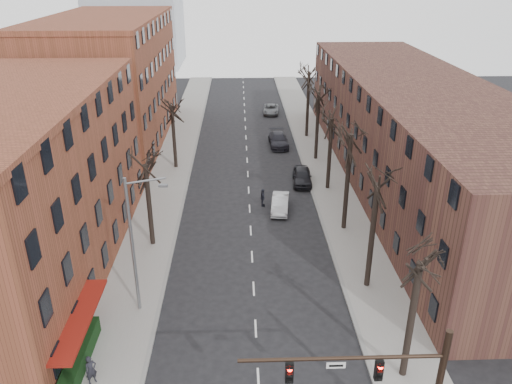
{
  "coord_description": "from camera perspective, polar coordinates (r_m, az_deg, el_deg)",
  "views": [
    {
      "loc": [
        -0.79,
        -15.58,
        19.74
      ],
      "look_at": [
        0.39,
        18.79,
        4.0
      ],
      "focal_mm": 35.0,
      "sensor_mm": 36.0,
      "label": 1
    }
  ],
  "objects": [
    {
      "name": "streetlight",
      "position": [
        30.17,
        -13.69,
        -5.4
      ],
      "size": [
        2.45,
        0.22,
        9.03
      ],
      "color": "slate",
      "rests_on": "ground"
    },
    {
      "name": "parked_car_far",
      "position": [
        73.11,
        1.72,
        9.44
      ],
      "size": [
        2.49,
        4.74,
        1.27
      ],
      "primitive_type": "imported",
      "rotation": [
        0.0,
        0.0,
        -0.08
      ],
      "color": "slate",
      "rests_on": "ground"
    },
    {
      "name": "tree_right_e",
      "position": [
        55.87,
        6.81,
        3.72
      ],
      "size": [
        5.2,
        5.2,
        10.8
      ],
      "primitive_type": null,
      "color": "black",
      "rests_on": "ground"
    },
    {
      "name": "sidewalk_left",
      "position": [
        54.75,
        -9.42,
        3.2
      ],
      "size": [
        4.0,
        90.0,
        0.15
      ],
      "primitive_type": "cube",
      "color": "gray",
      "rests_on": "ground"
    },
    {
      "name": "tree_left_b",
      "position": [
        53.8,
        -9.11,
        2.74
      ],
      "size": [
        5.2,
        5.2,
        9.5
      ],
      "primitive_type": null,
      "color": "black",
      "rests_on": "ground"
    },
    {
      "name": "tree_right_d",
      "position": [
        48.58,
        8.15,
        0.35
      ],
      "size": [
        5.2,
        5.2,
        10.0
      ],
      "primitive_type": null,
      "color": "black",
      "rests_on": "ground"
    },
    {
      "name": "tree_right_c",
      "position": [
        41.55,
        9.96,
        -4.18
      ],
      "size": [
        5.2,
        5.2,
        11.6
      ],
      "primitive_type": null,
      "color": "black",
      "rests_on": "ground"
    },
    {
      "name": "tree_left_a",
      "position": [
        39.55,
        -11.67,
        -5.92
      ],
      "size": [
        5.2,
        5.2,
        9.5
      ],
      "primitive_type": null,
      "color": "black",
      "rests_on": "ground"
    },
    {
      "name": "pedestrian_a",
      "position": [
        28.16,
        -18.34,
        -18.75
      ],
      "size": [
        0.71,
        0.7,
        1.65
      ],
      "primitive_type": "imported",
      "rotation": [
        0.0,
        0.0,
        0.73
      ],
      "color": "black",
      "rests_on": "sidewalk_left"
    },
    {
      "name": "building_left_far",
      "position": [
        62.8,
        -16.3,
        11.93
      ],
      "size": [
        12.0,
        28.0,
        14.0
      ],
      "primitive_type": "cube",
      "color": "brown",
      "rests_on": "ground"
    },
    {
      "name": "awning_left",
      "position": [
        30.49,
        -18.73,
        -17.36
      ],
      "size": [
        1.2,
        7.0,
        0.15
      ],
      "primitive_type": "cube",
      "color": "maroon",
      "rests_on": "ground"
    },
    {
      "name": "silver_sedan",
      "position": [
        43.69,
        2.78,
        -1.32
      ],
      "size": [
        1.91,
        4.21,
        1.34
      ],
      "primitive_type": "imported",
      "rotation": [
        0.0,
        0.0,
        -0.12
      ],
      "color": "#B3B6BB",
      "rests_on": "ground"
    },
    {
      "name": "tree_right_f",
      "position": [
        63.33,
        5.78,
        6.3
      ],
      "size": [
        5.2,
        5.2,
        11.6
      ],
      "primitive_type": null,
      "color": "black",
      "rests_on": "ground"
    },
    {
      "name": "pedestrian_crossing",
      "position": [
        44.37,
        0.77,
        -0.65
      ],
      "size": [
        0.5,
        1.0,
        1.65
      ],
      "primitive_type": "imported",
      "rotation": [
        0.0,
        0.0,
        1.67
      ],
      "color": "black",
      "rests_on": "ground"
    },
    {
      "name": "building_right",
      "position": [
        50.77,
        17.56,
        6.56
      ],
      "size": [
        12.0,
        50.0,
        10.0
      ],
      "primitive_type": "cube",
      "color": "#4F3025",
      "rests_on": "ground"
    },
    {
      "name": "hedge",
      "position": [
        29.39,
        -19.63,
        -17.67
      ],
      "size": [
        0.8,
        6.0,
        1.0
      ],
      "primitive_type": "cube",
      "color": "black",
      "rests_on": "sidewalk_left"
    },
    {
      "name": "parked_car_mid",
      "position": [
        59.57,
        2.57,
        5.98
      ],
      "size": [
        2.29,
        5.28,
        1.51
      ],
      "primitive_type": "imported",
      "rotation": [
        0.0,
        0.0,
        0.03
      ],
      "color": "black",
      "rests_on": "ground"
    },
    {
      "name": "tree_right_b",
      "position": [
        34.94,
        12.5,
        -10.48
      ],
      "size": [
        5.2,
        5.2,
        10.8
      ],
      "primitive_type": null,
      "color": "black",
      "rests_on": "ground"
    },
    {
      "name": "sidewalk_right",
      "position": [
        54.98,
        7.38,
        3.42
      ],
      "size": [
        4.0,
        90.0,
        0.15
      ],
      "primitive_type": "cube",
      "color": "gray",
      "rests_on": "ground"
    },
    {
      "name": "tree_right_a",
      "position": [
        29.05,
        16.36,
        -19.48
      ],
      "size": [
        5.2,
        5.2,
        10.0
      ],
      "primitive_type": null,
      "color": "black",
      "rests_on": "ground"
    },
    {
      "name": "parked_car_near",
      "position": [
        49.28,
        5.29,
        1.83
      ],
      "size": [
        2.09,
        4.57,
        1.52
      ],
      "primitive_type": "imported",
      "rotation": [
        0.0,
        0.0,
        -0.07
      ],
      "color": "black",
      "rests_on": "ground"
    },
    {
      "name": "building_left_near",
      "position": [
        36.82,
        -26.19,
        0.01
      ],
      "size": [
        12.0,
        26.0,
        12.0
      ],
      "primitive_type": "cube",
      "color": "brown",
      "rests_on": "ground"
    }
  ]
}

